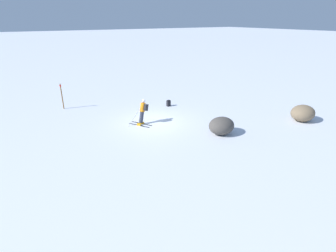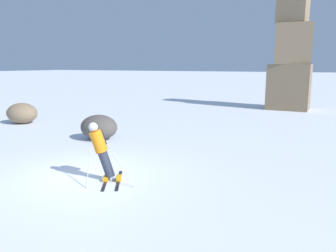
{
  "view_description": "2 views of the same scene",
  "coord_description": "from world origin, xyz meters",
  "px_view_note": "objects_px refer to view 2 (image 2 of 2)",
  "views": [
    {
      "loc": [
        8.01,
        15.13,
        6.76
      ],
      "look_at": [
        0.45,
        2.72,
        0.74
      ],
      "focal_mm": 28.0,
      "sensor_mm": 36.0,
      "label": 1
    },
    {
      "loc": [
        6.4,
        -7.16,
        3.24
      ],
      "look_at": [
        1.89,
        1.72,
        1.37
      ],
      "focal_mm": 35.0,
      "sensor_mm": 36.0,
      "label": 2
    }
  ],
  "objects_px": {
    "skier": "(101,149)",
    "rock_pillar": "(291,55)",
    "exposed_boulder_0": "(99,127)",
    "exposed_boulder_1": "(22,113)"
  },
  "relations": [
    {
      "from": "exposed_boulder_0",
      "to": "exposed_boulder_1",
      "type": "bearing_deg",
      "value": 168.8
    },
    {
      "from": "skier",
      "to": "rock_pillar",
      "type": "relative_size",
      "value": 0.18
    },
    {
      "from": "rock_pillar",
      "to": "exposed_boulder_1",
      "type": "height_order",
      "value": "rock_pillar"
    },
    {
      "from": "exposed_boulder_0",
      "to": "exposed_boulder_1",
      "type": "relative_size",
      "value": 0.95
    },
    {
      "from": "rock_pillar",
      "to": "exposed_boulder_0",
      "type": "bearing_deg",
      "value": -113.07
    },
    {
      "from": "skier",
      "to": "rock_pillar",
      "type": "bearing_deg",
      "value": 51.01
    },
    {
      "from": "skier",
      "to": "rock_pillar",
      "type": "height_order",
      "value": "rock_pillar"
    },
    {
      "from": "exposed_boulder_1",
      "to": "rock_pillar",
      "type": "bearing_deg",
      "value": 46.21
    },
    {
      "from": "rock_pillar",
      "to": "skier",
      "type": "bearing_deg",
      "value": -98.32
    },
    {
      "from": "exposed_boulder_0",
      "to": "exposed_boulder_1",
      "type": "height_order",
      "value": "exposed_boulder_1"
    }
  ]
}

